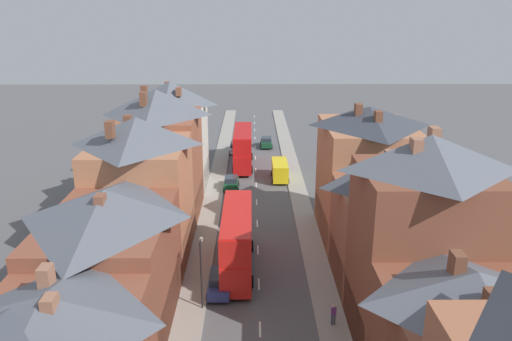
% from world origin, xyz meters
% --- Properties ---
extents(pavement_left, '(2.20, 104.00, 0.14)m').
position_xyz_m(pavement_left, '(-5.10, 38.00, 0.07)').
color(pavement_left, gray).
rests_on(pavement_left, ground).
extents(pavement_right, '(2.20, 104.00, 0.14)m').
position_xyz_m(pavement_right, '(5.10, 38.00, 0.07)').
color(pavement_right, gray).
rests_on(pavement_right, ground).
extents(centre_line_dashes, '(0.14, 97.80, 0.01)m').
position_xyz_m(centre_line_dashes, '(0.00, 36.00, 0.01)').
color(centre_line_dashes, silver).
rests_on(centre_line_dashes, ground).
extents(terrace_row_left, '(8.00, 58.36, 13.71)m').
position_xyz_m(terrace_row_left, '(-10.19, 17.70, 5.90)').
color(terrace_row_left, '#A36042').
rests_on(terrace_row_left, ground).
extents(terrace_row_right, '(8.00, 44.25, 14.26)m').
position_xyz_m(terrace_row_right, '(10.19, 9.92, 6.24)').
color(terrace_row_right, '#A36042').
rests_on(terrace_row_right, ground).
extents(double_decker_bus_lead, '(2.74, 10.80, 5.30)m').
position_xyz_m(double_decker_bus_lead, '(-1.81, 20.55, 2.82)').
color(double_decker_bus_lead, red).
rests_on(double_decker_bus_lead, ground).
extents(double_decker_bus_mid_street, '(2.74, 10.80, 5.30)m').
position_xyz_m(double_decker_bus_mid_street, '(-1.81, 49.71, 2.82)').
color(double_decker_bus_mid_street, red).
rests_on(double_decker_bus_mid_street, ground).
extents(car_near_blue, '(1.90, 4.22, 1.70)m').
position_xyz_m(car_near_blue, '(-3.10, 16.91, 0.85)').
color(car_near_blue, navy).
rests_on(car_near_blue, ground).
extents(car_near_silver, '(1.90, 3.88, 1.68)m').
position_xyz_m(car_near_silver, '(-3.10, 40.39, 0.84)').
color(car_near_silver, '#144728').
rests_on(car_near_silver, ground).
extents(car_parked_right_a, '(1.90, 3.99, 1.70)m').
position_xyz_m(car_parked_right_a, '(1.80, 60.03, 0.85)').
color(car_parked_right_a, '#144728').
rests_on(car_parked_right_a, ground).
extents(car_mid_black, '(1.90, 4.42, 1.57)m').
position_xyz_m(car_mid_black, '(-3.10, 57.06, 0.80)').
color(car_mid_black, '#B7BABF').
rests_on(car_mid_black, ground).
extents(delivery_van, '(2.20, 5.20, 2.41)m').
position_xyz_m(delivery_van, '(3.10, 43.94, 1.34)').
color(delivery_van, yellow).
rests_on(delivery_van, ground).
extents(pedestrian_mid_right, '(0.36, 0.22, 1.61)m').
position_xyz_m(pedestrian_mid_right, '(5.15, 12.30, 1.03)').
color(pedestrian_mid_right, '#3D4256').
rests_on(pedestrian_mid_right, pavement_right).
extents(street_lamp, '(0.20, 1.12, 5.50)m').
position_xyz_m(street_lamp, '(-4.25, 14.60, 3.24)').
color(street_lamp, black).
rests_on(street_lamp, ground).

